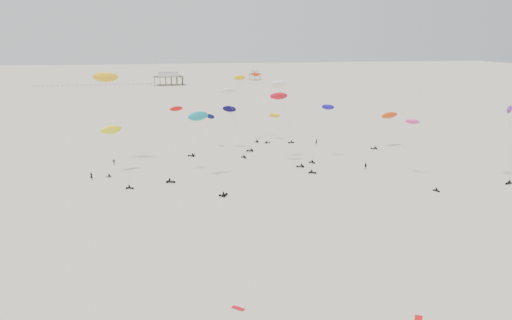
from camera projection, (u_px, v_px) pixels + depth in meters
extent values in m
plane|color=beige|center=(204.00, 116.00, 219.72)|extent=(900.00, 900.00, 0.00)
cube|color=brown|center=(168.00, 77.00, 358.85)|extent=(21.00, 13.00, 0.30)
cube|color=silver|center=(168.00, 74.00, 358.43)|extent=(14.00, 8.40, 3.20)
cube|color=#B2B2AD|center=(168.00, 72.00, 358.01)|extent=(15.00, 9.00, 0.30)
cube|color=brown|center=(255.00, 74.00, 401.45)|extent=(9.00, 7.00, 0.30)
cube|color=silver|center=(255.00, 72.00, 401.12)|extent=(5.60, 4.20, 2.40)
cube|color=#B2B2AD|center=(255.00, 70.00, 400.80)|extent=(6.00, 4.50, 0.30)
cube|color=black|center=(94.00, 84.00, 349.69)|extent=(80.00, 0.10, 0.10)
cylinder|color=gray|center=(320.00, 135.00, 137.87)|extent=(0.03, 0.03, 15.08)
ellipsoid|color=#170DB3|center=(328.00, 107.00, 138.48)|extent=(3.75, 3.02, 1.78)
cylinder|color=gray|center=(201.00, 136.00, 149.08)|extent=(0.03, 0.03, 14.70)
ellipsoid|color=#050C42|center=(210.00, 116.00, 153.21)|extent=(3.34, 3.87, 1.86)
cylinder|color=gray|center=(424.00, 155.00, 116.17)|extent=(0.03, 0.03, 17.59)
ellipsoid|color=#F038A0|center=(412.00, 122.00, 120.22)|extent=(3.66, 3.30, 1.67)
cylinder|color=gray|center=(295.00, 134.00, 128.84)|extent=(0.03, 0.03, 20.89)
ellipsoid|color=red|center=(279.00, 96.00, 130.68)|extent=(4.80, 1.95, 2.40)
cylinder|color=gray|center=(248.00, 110.00, 161.93)|extent=(0.03, 0.03, 20.50)
ellipsoid|color=yellow|center=(239.00, 78.00, 159.59)|extent=(4.16, 1.84, 1.97)
cylinder|color=gray|center=(236.00, 125.00, 141.37)|extent=(0.03, 0.03, 18.26)
ellipsoid|color=white|center=(228.00, 91.00, 139.64)|extent=(4.51, 2.38, 2.15)
cylinder|color=gray|center=(173.00, 145.00, 120.67)|extent=(0.03, 0.03, 17.19)
ellipsoid|color=red|center=(176.00, 109.00, 122.56)|extent=(3.83, 2.73, 1.73)
cylinder|color=gray|center=(289.00, 126.00, 133.51)|extent=(0.03, 0.03, 21.66)
ellipsoid|color=white|center=(278.00, 84.00, 134.07)|extent=(5.25, 3.41, 2.44)
cylinder|color=gray|center=(509.00, 147.00, 117.32)|extent=(0.03, 0.03, 16.13)
ellipsoid|color=#6A1C9E|center=(509.00, 109.00, 117.05)|extent=(3.99, 4.28, 2.12)
cylinder|color=gray|center=(261.00, 108.00, 163.56)|extent=(0.03, 0.03, 22.05)
ellipsoid|color=red|center=(256.00, 74.00, 164.12)|extent=(2.94, 2.44, 1.40)
cylinder|color=gray|center=(283.00, 129.00, 164.34)|extent=(0.03, 0.03, 9.91)
ellipsoid|color=yellow|center=(274.00, 115.00, 165.50)|extent=(4.15, 3.76, 1.95)
cylinder|color=gray|center=(382.00, 133.00, 154.33)|extent=(0.03, 0.03, 9.88)
ellipsoid|color=#DC400F|center=(389.00, 115.00, 154.08)|extent=(6.33, 4.00, 2.88)
cylinder|color=gray|center=(120.00, 159.00, 119.29)|extent=(0.03, 0.03, 18.09)
ellipsoid|color=#FFF915|center=(111.00, 130.00, 124.43)|extent=(5.85, 4.23, 2.72)
cylinder|color=gray|center=(107.00, 127.00, 127.06)|extent=(0.03, 0.03, 25.32)
ellipsoid|color=yellow|center=(105.00, 77.00, 130.23)|extent=(7.23, 4.30, 3.39)
cylinder|color=gray|center=(210.00, 155.00, 113.42)|extent=(0.03, 0.03, 20.52)
ellipsoid|color=teal|center=(198.00, 116.00, 118.13)|extent=(5.61, 3.58, 2.58)
cylinder|color=gray|center=(240.00, 130.00, 151.19)|extent=(0.03, 0.03, 13.00)
ellipsoid|color=#090439|center=(229.00, 109.00, 150.98)|extent=(4.66, 3.88, 2.23)
imported|color=black|center=(92.00, 180.00, 121.51)|extent=(0.94, 0.82, 2.15)
imported|color=black|center=(366.00, 169.00, 131.04)|extent=(1.10, 0.99, 1.95)
imported|color=black|center=(114.00, 165.00, 135.68)|extent=(1.20, 0.81, 1.87)
imported|color=black|center=(316.00, 144.00, 161.67)|extent=(0.75, 0.53, 2.02)
cube|color=red|center=(418.00, 320.00, 61.12)|extent=(1.93, 2.34, 0.08)
cube|color=#B70B18|center=(238.00, 309.00, 63.73)|extent=(1.80, 1.73, 0.07)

